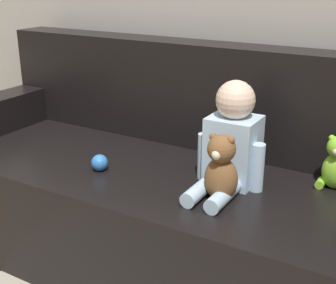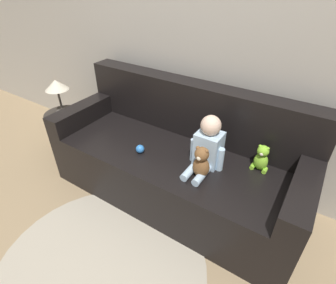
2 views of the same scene
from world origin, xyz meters
name	(u,v)px [view 1 (image 1 of 2)]	position (x,y,z in m)	size (l,w,h in m)	color
ground_plane	(165,265)	(0.00, 0.00, 0.00)	(12.00, 12.00, 0.00)	#9E8460
couch	(171,193)	(0.00, 0.05, 0.33)	(2.06, 0.81, 0.94)	black
person_baby	(231,143)	(0.29, -0.01, 0.64)	(0.26, 0.36, 0.39)	silver
teddy_bear_brown	(221,169)	(0.32, -0.16, 0.60)	(0.12, 0.11, 0.25)	brown
plush_toy_side	(336,164)	(0.64, 0.14, 0.57)	(0.12, 0.09, 0.20)	#8CD133
toy_ball	(100,163)	(-0.20, -0.16, 0.51)	(0.07, 0.07, 0.07)	#337FDB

